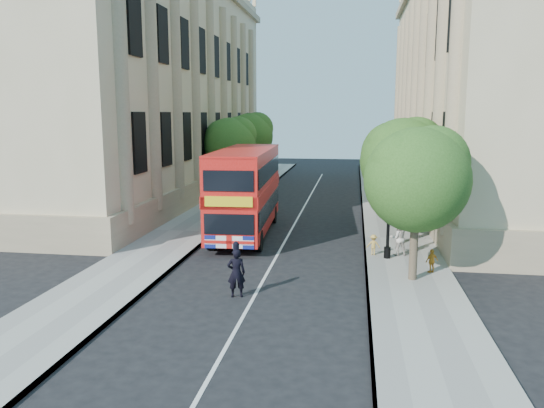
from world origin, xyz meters
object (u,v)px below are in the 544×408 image
at_px(police_constable, 236,273).
at_px(woman_pedestrian, 398,238).
at_px(lamp_post, 389,205).
at_px(double_decker_bus, 246,189).
at_px(box_van, 246,201).

relative_size(police_constable, woman_pedestrian, 1.12).
distance_m(lamp_post, police_constable, 8.18).
bearing_deg(police_constable, double_decker_bus, -95.41).
relative_size(lamp_post, police_constable, 2.90).
distance_m(box_van, police_constable, 12.22).
bearing_deg(box_van, woman_pedestrian, -40.46).
distance_m(box_van, woman_pedestrian, 10.05).
xyz_separation_m(police_constable, woman_pedestrian, (6.13, 6.29, 0.03)).
xyz_separation_m(lamp_post, police_constable, (-5.62, -5.71, -1.62)).
xyz_separation_m(lamp_post, double_decker_bus, (-7.30, 4.09, 0.00)).
distance_m(police_constable, woman_pedestrian, 8.79).
height_order(double_decker_bus, police_constable, double_decker_bus).
relative_size(lamp_post, box_van, 0.95).
bearing_deg(lamp_post, woman_pedestrian, 48.71).
bearing_deg(woman_pedestrian, double_decker_bus, -38.88).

